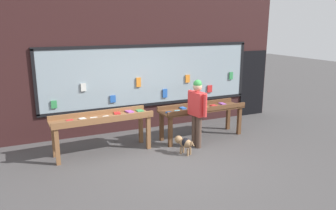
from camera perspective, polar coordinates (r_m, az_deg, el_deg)
The scene contains 6 objects.
ground_plane at distance 7.45m, azimuth 0.61°, elevation -9.27°, with size 40.00×40.00×0.00m, color #474444.
shopfront_facade at distance 9.16m, azimuth -5.27°, elevation 6.84°, with size 8.91×0.29×3.67m.
display_table_left at distance 7.67m, azimuth -11.41°, elevation -2.84°, with size 2.32×0.74×0.95m.
display_table_right at distance 8.60m, azimuth 5.87°, elevation -1.10°, with size 2.33×0.76×0.89m.
person_browsing at distance 7.85m, azimuth 5.09°, elevation -0.59°, with size 0.30×0.65×1.67m.
small_dog at distance 7.60m, azimuth 2.84°, elevation -6.55°, with size 0.35×0.50×0.41m.
Camera 1 is at (-2.86, -6.21, 2.94)m, focal length 35.00 mm.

